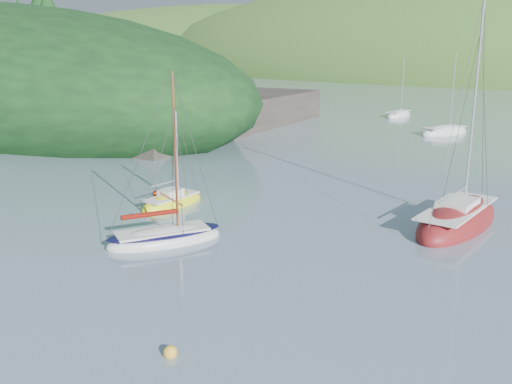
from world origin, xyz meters
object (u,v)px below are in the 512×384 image
Objects in this scene: sloop_red at (457,221)px; distant_sloop_a at (444,133)px; daysailer_white at (165,238)px; distant_sloop_c at (399,115)px; sailboat_yellow at (172,202)px.

sloop_red reaches higher than distant_sloop_a.
distant_sloop_a is at bearing 118.85° from daysailer_white.
sloop_red reaches higher than distant_sloop_c.
sailboat_yellow is 0.74× the size of distant_sloop_c.
daysailer_white is 1.06× the size of distant_sloop_c.
distant_sloop_a is at bearing 110.96° from sloop_red.
sloop_red is at bearing -48.00° from distant_sloop_a.
sloop_red is 2.09× the size of sailboat_yellow.
sloop_red is 32.92m from distant_sloop_a.
daysailer_white is at bearing -77.22° from distant_sloop_c.
distant_sloop_c is at bearing 117.64° from sloop_red.
sloop_red is 1.38× the size of distant_sloop_a.
distant_sloop_a is (1.81, 37.32, 0.00)m from sailboat_yellow.
distant_sloop_c is (-13.51, 52.96, -0.05)m from daysailer_white.
sloop_red is at bearing -61.83° from distant_sloop_c.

